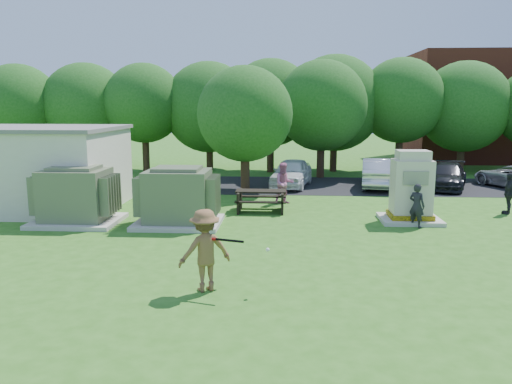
# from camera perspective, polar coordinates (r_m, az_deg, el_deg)

# --- Properties ---
(ground) EXTENTS (120.00, 120.00, 0.00)m
(ground) POSITION_cam_1_polar(r_m,az_deg,el_deg) (13.37, -1.07, -8.50)
(ground) COLOR #2D6619
(ground) RESTS_ON ground
(brick_building) EXTENTS (15.00, 8.00, 8.00)m
(brick_building) POSITION_cam_1_polar(r_m,az_deg,el_deg) (43.11, 27.05, 8.62)
(brick_building) COLOR maroon
(brick_building) RESTS_ON ground
(parking_strip) EXTENTS (20.00, 6.00, 0.01)m
(parking_strip) POSITION_cam_1_polar(r_m,az_deg,el_deg) (27.14, 16.21, 0.63)
(parking_strip) COLOR #232326
(parking_strip) RESTS_ON ground
(transformer_left) EXTENTS (3.00, 2.40, 2.07)m
(transformer_left) POSITION_cam_1_polar(r_m,az_deg,el_deg) (19.00, -19.87, -0.51)
(transformer_left) COLOR beige
(transformer_left) RESTS_ON ground
(transformer_right) EXTENTS (3.00, 2.40, 2.07)m
(transformer_right) POSITION_cam_1_polar(r_m,az_deg,el_deg) (17.86, -8.90, -0.67)
(transformer_right) COLOR beige
(transformer_right) RESTS_ON ground
(generator_cabinet) EXTENTS (2.14, 1.75, 2.61)m
(generator_cabinet) POSITION_cam_1_polar(r_m,az_deg,el_deg) (18.94, 17.31, 0.13)
(generator_cabinet) COLOR beige
(generator_cabinet) RESTS_ON ground
(picnic_table) EXTENTS (1.99, 1.49, 0.85)m
(picnic_table) POSITION_cam_1_polar(r_m,az_deg,el_deg) (19.94, 0.56, -0.71)
(picnic_table) COLOR black
(picnic_table) RESTS_ON ground
(batter) EXTENTS (1.42, 1.19, 1.91)m
(batter) POSITION_cam_1_polar(r_m,az_deg,el_deg) (11.52, -5.86, -6.64)
(batter) COLOR brown
(batter) RESTS_ON ground
(person_by_generator) EXTENTS (0.66, 0.65, 1.54)m
(person_by_generator) POSITION_cam_1_polar(r_m,az_deg,el_deg) (18.16, 17.90, -1.50)
(person_by_generator) COLOR black
(person_by_generator) RESTS_ON ground
(person_at_picnic) EXTENTS (0.99, 0.85, 1.77)m
(person_at_picnic) POSITION_cam_1_polar(r_m,az_deg,el_deg) (21.47, 3.23, 1.00)
(person_at_picnic) COLOR #C26690
(person_at_picnic) RESTS_ON ground
(person_walking_right) EXTENTS (0.82, 1.03, 1.63)m
(person_walking_right) POSITION_cam_1_polar(r_m,az_deg,el_deg) (21.77, 26.93, -0.14)
(person_walking_right) COLOR black
(person_walking_right) RESTS_ON ground
(car_white) EXTENTS (2.51, 4.50, 1.45)m
(car_white) POSITION_cam_1_polar(r_m,az_deg,el_deg) (26.03, 4.08, 2.22)
(car_white) COLOR white
(car_white) RESTS_ON ground
(car_silver_a) EXTENTS (2.27, 4.78, 1.51)m
(car_silver_a) POSITION_cam_1_polar(r_m,az_deg,el_deg) (26.41, 13.80, 2.14)
(car_silver_a) COLOR silver
(car_silver_a) RESTS_ON ground
(car_dark) EXTENTS (3.25, 4.73, 1.27)m
(car_dark) POSITION_cam_1_polar(r_m,az_deg,el_deg) (27.18, 20.96, 1.73)
(car_dark) COLOR black
(car_dark) RESTS_ON ground
(batting_equipment) EXTENTS (1.44, 0.30, 0.32)m
(batting_equipment) POSITION_cam_1_polar(r_m,az_deg,el_deg) (11.23, -3.00, -5.67)
(batting_equipment) COLOR black
(batting_equipment) RESTS_ON ground
(tree_row) EXTENTS (41.30, 13.30, 7.30)m
(tree_row) POSITION_cam_1_polar(r_m,az_deg,el_deg) (31.14, 4.94, 9.82)
(tree_row) COLOR #47301E
(tree_row) RESTS_ON ground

